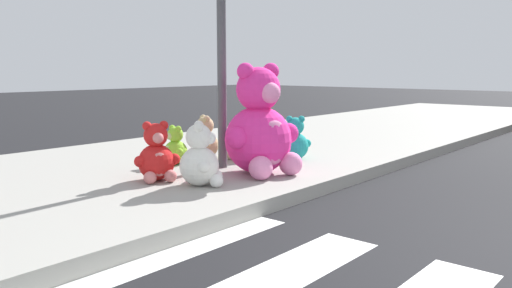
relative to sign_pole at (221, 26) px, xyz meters
The scene contains 9 objects.
sidewalk 2.19m from the sign_pole, 141.29° to the left, with size 28.00×4.40×0.15m, color #9E9B93.
sign_pole is the anchor object (origin of this frame).
plush_pink_large 1.33m from the sign_pole, 88.10° to the right, with size 0.96×0.89×1.27m.
plush_white 1.74m from the sign_pole, 148.54° to the right, with size 0.48×0.48×0.67m.
plush_lime 1.64m from the sign_pole, 112.08° to the left, with size 0.34×0.38×0.49m.
plush_red 1.75m from the sign_pole, behind, with size 0.46×0.46×0.64m.
plush_tan 1.61m from the sign_pole, 65.97° to the left, with size 0.42×0.42×0.59m.
plush_brown 1.57m from the sign_pole, 17.64° to the left, with size 0.48×0.48×0.67m.
plush_teal 1.83m from the sign_pole, 17.58° to the right, with size 0.42×0.42×0.58m.
Camera 1 is at (-3.39, 0.10, 1.35)m, focal length 35.63 mm.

